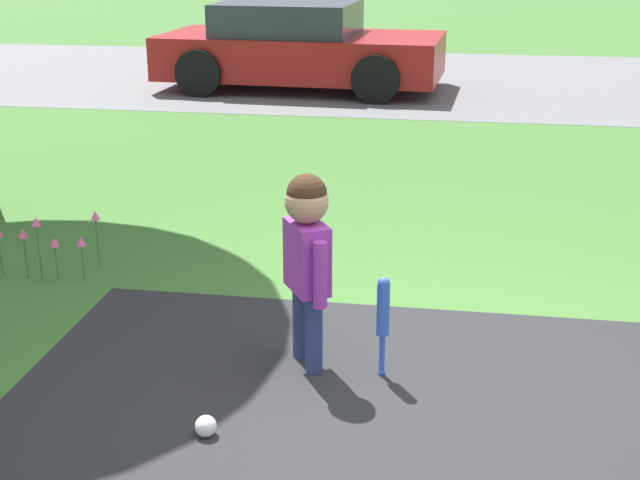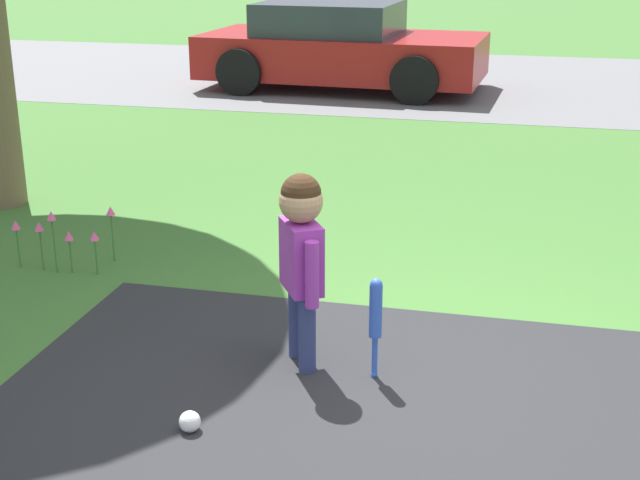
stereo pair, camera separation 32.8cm
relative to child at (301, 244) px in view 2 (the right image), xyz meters
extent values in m
plane|color=#3D6B2D|center=(0.77, -0.19, -0.67)|extent=(60.00, 60.00, 0.00)
cube|color=slate|center=(0.77, 9.35, -0.66)|extent=(40.00, 6.00, 0.01)
cylinder|color=navy|center=(-0.05, 0.08, -0.46)|extent=(0.09, 0.09, 0.42)
cylinder|color=navy|center=(0.05, -0.08, -0.46)|extent=(0.09, 0.09, 0.42)
cube|color=purple|center=(0.00, 0.00, -0.07)|extent=(0.28, 0.32, 0.36)
cylinder|color=purple|center=(-0.09, 0.15, -0.10)|extent=(0.07, 0.07, 0.34)
cylinder|color=purple|center=(0.09, -0.15, -0.10)|extent=(0.07, 0.07, 0.34)
sphere|color=tan|center=(0.00, 0.00, 0.22)|extent=(0.22, 0.22, 0.22)
sphere|color=#382314|center=(0.00, 0.00, 0.26)|extent=(0.20, 0.20, 0.20)
sphere|color=blue|center=(0.39, -0.06, -0.65)|extent=(0.04, 0.04, 0.04)
cylinder|color=blue|center=(0.39, -0.06, -0.55)|extent=(0.03, 0.03, 0.23)
cylinder|color=blue|center=(0.39, -0.06, -0.30)|extent=(0.06, 0.06, 0.28)
sphere|color=blue|center=(0.39, -0.06, -0.16)|extent=(0.06, 0.06, 0.06)
sphere|color=white|center=(-0.33, -0.76, -0.62)|extent=(0.10, 0.10, 0.10)
cube|color=maroon|center=(-1.56, 8.29, -0.20)|extent=(3.95, 2.02, 0.58)
cube|color=#2D333D|center=(-1.75, 8.30, 0.30)|extent=(1.93, 1.70, 0.43)
cylinder|color=black|center=(-0.32, 9.15, -0.35)|extent=(0.64, 0.21, 0.63)
cylinder|color=black|center=(-0.41, 7.31, -0.35)|extent=(0.64, 0.21, 0.63)
cylinder|color=black|center=(-2.71, 9.28, -0.35)|extent=(0.64, 0.21, 0.63)
cylinder|color=black|center=(-2.80, 7.43, -0.35)|extent=(0.64, 0.21, 0.63)
cylinder|color=#38702D|center=(-2.19, 0.91, -0.53)|extent=(0.01, 0.01, 0.27)
cone|color=#E54C8C|center=(-2.19, 0.91, -0.37)|extent=(0.06, 0.06, 0.06)
cylinder|color=#38702D|center=(-1.90, 0.88, -0.48)|extent=(0.01, 0.01, 0.37)
cone|color=#E54C8C|center=(-1.90, 0.88, -0.27)|extent=(0.06, 0.06, 0.06)
cylinder|color=#38702D|center=(-1.80, 0.90, -0.55)|extent=(0.01, 0.01, 0.23)
cone|color=#E54C8C|center=(-1.80, 0.90, -0.41)|extent=(0.06, 0.06, 0.06)
cylinder|color=#38702D|center=(-1.63, 1.17, -0.50)|extent=(0.01, 0.01, 0.33)
cone|color=#E54C8C|center=(-1.63, 1.17, -0.30)|extent=(0.06, 0.06, 0.06)
cylinder|color=#38702D|center=(-1.63, 0.91, -0.55)|extent=(0.01, 0.01, 0.24)
cone|color=#E54C8C|center=(-1.63, 0.91, -0.40)|extent=(0.06, 0.06, 0.06)
cylinder|color=#38702D|center=(-2.01, 0.90, -0.53)|extent=(0.01, 0.01, 0.28)
cone|color=#E54C8C|center=(-2.01, 0.90, -0.36)|extent=(0.06, 0.06, 0.06)
camera|label=1|loc=(0.74, -4.10, 1.49)|focal=50.00mm
camera|label=2|loc=(1.06, -4.04, 1.49)|focal=50.00mm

